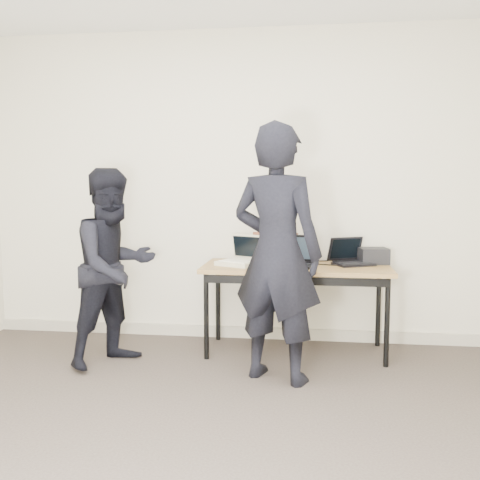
% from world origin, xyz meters
% --- Properties ---
extents(room, '(4.60, 4.60, 2.80)m').
position_xyz_m(room, '(0.00, 0.00, 1.35)').
color(room, '#3E362F').
rests_on(room, ground).
extents(desk, '(1.50, 0.66, 0.72)m').
position_xyz_m(desk, '(0.52, 1.87, 0.66)').
color(desk, olive).
rests_on(desk, ground).
extents(laptop_beige, '(0.40, 0.39, 0.24)m').
position_xyz_m(laptop_beige, '(0.07, 1.86, 0.77)').
color(laptop_beige, beige).
rests_on(laptop_beige, desk).
extents(laptop_center, '(0.38, 0.37, 0.25)m').
position_xyz_m(laptop_center, '(0.51, 1.86, 0.78)').
color(laptop_center, black).
rests_on(laptop_center, desk).
extents(laptop_right, '(0.39, 0.39, 0.22)m').
position_xyz_m(laptop_right, '(0.96, 2.00, 0.77)').
color(laptop_right, black).
rests_on(laptop_right, desk).
extents(leather_satchel, '(0.38, 0.22, 0.25)m').
position_xyz_m(leather_satchel, '(0.34, 2.10, 0.85)').
color(leather_satchel, '#5D2D18').
rests_on(leather_satchel, desk).
extents(tissue, '(0.14, 0.11, 0.08)m').
position_xyz_m(tissue, '(0.37, 2.10, 1.00)').
color(tissue, white).
rests_on(tissue, leather_satchel).
extents(equipment_box, '(0.25, 0.23, 0.13)m').
position_xyz_m(equipment_box, '(1.15, 2.06, 0.79)').
color(equipment_box, black).
rests_on(equipment_box, desk).
extents(power_brick, '(0.08, 0.05, 0.03)m').
position_xyz_m(power_brick, '(0.30, 1.70, 0.73)').
color(power_brick, black).
rests_on(power_brick, desk).
extents(cables, '(1.14, 0.51, 0.01)m').
position_xyz_m(cables, '(0.57, 1.88, 0.72)').
color(cables, black).
rests_on(cables, desk).
extents(person_typist, '(0.76, 0.63, 1.79)m').
position_xyz_m(person_typist, '(0.40, 1.25, 0.90)').
color(person_typist, black).
rests_on(person_typist, ground).
extents(person_observer, '(0.88, 0.92, 1.49)m').
position_xyz_m(person_observer, '(-0.84, 1.44, 0.75)').
color(person_observer, black).
rests_on(person_observer, ground).
extents(baseboard, '(4.50, 0.03, 0.10)m').
position_xyz_m(baseboard, '(0.00, 2.23, 0.05)').
color(baseboard, '#A9A28C').
rests_on(baseboard, ground).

